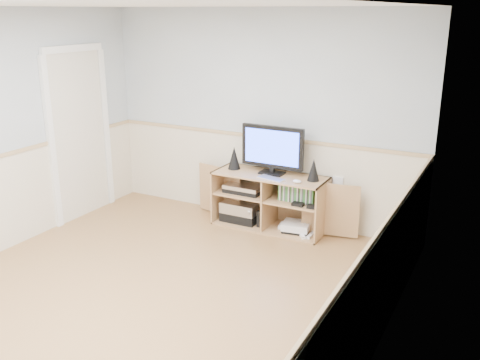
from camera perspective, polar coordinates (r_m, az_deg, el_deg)
name	(u,v)px	position (r m, az deg, el deg)	size (l,w,h in m)	color
room	(146,162)	(4.65, -9.97, 1.86)	(4.04, 4.54, 2.54)	tan
media_cabinet	(272,199)	(6.32, 3.41, -2.06)	(2.07, 0.50, 0.65)	tan
monitor	(272,148)	(6.13, 3.48, 3.40)	(0.75, 0.18, 0.56)	black
speaker_left	(234,158)	(6.36, -0.63, 2.38)	(0.15, 0.15, 0.27)	black
speaker_right	(314,170)	(5.97, 7.85, 1.07)	(0.13, 0.13, 0.25)	black
keyboard	(271,178)	(6.02, 3.34, 0.17)	(0.32, 0.13, 0.01)	white
mouse	(297,181)	(5.90, 6.10, -0.14)	(0.10, 0.06, 0.04)	white
av_components	(243,205)	(6.45, 0.30, -2.67)	(0.52, 0.33, 0.47)	black
game_consoles	(296,227)	(6.23, 5.96, -5.01)	(0.46, 0.30, 0.11)	white
game_cases	(297,193)	(6.07, 6.15, -1.43)	(0.42, 0.14, 0.19)	#3F8C3F
wall_outlet	(338,182)	(6.17, 10.42, -0.20)	(0.12, 0.03, 0.12)	white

